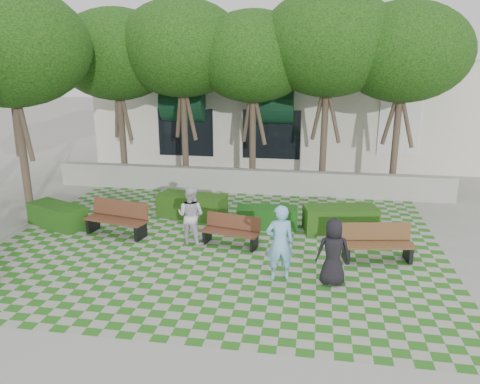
% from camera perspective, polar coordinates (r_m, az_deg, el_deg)
% --- Properties ---
extents(ground, '(90.00, 90.00, 0.00)m').
position_cam_1_polar(ground, '(12.14, -3.53, -8.23)').
color(ground, gray).
rests_on(ground, ground).
extents(lawn, '(12.00, 12.00, 0.00)m').
position_cam_1_polar(lawn, '(13.03, -2.55, -6.41)').
color(lawn, '#2B721E').
rests_on(lawn, ground).
extents(sidewalk_south, '(16.00, 2.00, 0.01)m').
position_cam_1_polar(sidewalk_south, '(8.26, -11.31, -21.54)').
color(sidewalk_south, '#9E9B93').
rests_on(sidewalk_south, ground).
extents(retaining_wall, '(15.00, 0.36, 0.90)m').
position_cam_1_polar(retaining_wall, '(17.74, 0.89, 1.33)').
color(retaining_wall, '#9E9B93').
rests_on(retaining_wall, ground).
extents(bench_east, '(1.85, 0.88, 0.94)m').
position_cam_1_polar(bench_east, '(12.43, 16.35, -6.02)').
color(bench_east, brown).
rests_on(bench_east, ground).
extents(bench_mid, '(1.66, 0.85, 0.83)m').
position_cam_1_polar(bench_mid, '(12.86, -1.09, -4.80)').
color(bench_mid, '#532D1C').
rests_on(bench_mid, ground).
extents(bench_west, '(1.95, 1.00, 0.98)m').
position_cam_1_polar(bench_west, '(14.05, -14.74, -3.20)').
color(bench_west, '#522D1C').
rests_on(bench_west, ground).
extents(hedge_east, '(2.26, 1.28, 0.74)m').
position_cam_1_polar(hedge_east, '(14.20, 12.12, -3.23)').
color(hedge_east, '#204713').
rests_on(hedge_east, ground).
extents(hedge_midright, '(1.88, 0.90, 0.63)m').
position_cam_1_polar(hedge_midright, '(14.20, 3.29, -3.12)').
color(hedge_midright, '#144412').
rests_on(hedge_midright, ground).
extents(hedge_midleft, '(2.27, 1.23, 0.75)m').
position_cam_1_polar(hedge_midleft, '(15.11, -5.85, -1.73)').
color(hedge_midleft, '#204512').
rests_on(hedge_midleft, ground).
extents(hedge_west, '(2.08, 1.48, 0.68)m').
position_cam_1_polar(hedge_west, '(15.36, -21.39, -2.66)').
color(hedge_west, '#1C4713').
rests_on(hedge_west, ground).
extents(person_blue, '(0.75, 0.60, 1.81)m').
position_cam_1_polar(person_blue, '(10.82, 4.87, -6.18)').
color(person_blue, '#7FBBE8').
rests_on(person_blue, ground).
extents(person_dark, '(0.82, 0.60, 1.56)m').
position_cam_1_polar(person_dark, '(10.82, 11.28, -7.18)').
color(person_dark, black).
rests_on(person_dark, ground).
extents(person_white, '(0.90, 0.77, 1.63)m').
position_cam_1_polar(person_white, '(12.93, -6.02, -2.84)').
color(person_white, silver).
rests_on(person_white, ground).
extents(tree_row, '(17.70, 13.40, 7.41)m').
position_cam_1_polar(tree_row, '(17.27, -5.56, 16.72)').
color(tree_row, '#47382B').
rests_on(tree_row, ground).
extents(building, '(18.00, 8.92, 5.15)m').
position_cam_1_polar(building, '(25.01, 5.80, 10.45)').
color(building, silver).
rests_on(building, ground).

